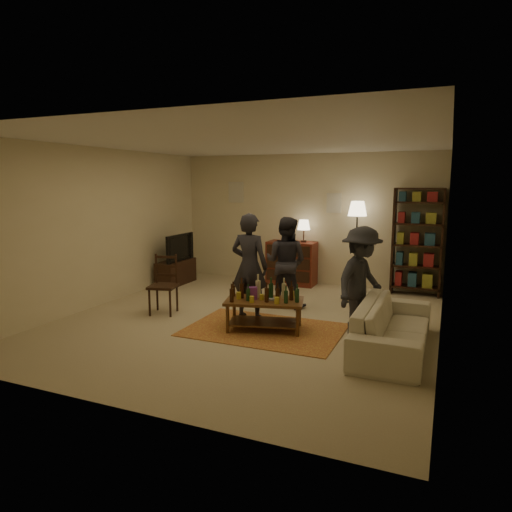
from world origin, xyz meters
The scene contains 13 objects.
floor centered at (0.00, 0.00, 0.00)m, with size 6.00×6.00×0.00m, color #C6B793.
room_shell centered at (-0.65, 2.98, 1.81)m, with size 6.00×6.00×6.00m.
rug centered at (0.41, -0.31, 0.01)m, with size 2.20×1.50×0.01m, color #9B3522.
coffee_table centered at (0.40, -0.31, 0.41)m, with size 1.22×0.86×0.79m.
dining_chair centered at (-1.43, -0.11, 0.51)m, with size 0.51×0.51×0.98m.
tv_stand centered at (-2.44, 1.80, 0.38)m, with size 0.40×1.00×1.06m.
dresser centered at (-0.19, 2.71, 0.48)m, with size 1.00×0.50×1.36m.
bookshelf centered at (2.25, 2.78, 1.03)m, with size 0.90×0.34×2.02m.
floor_lamp centered at (1.14, 2.65, 1.49)m, with size 0.36×0.36×1.76m.
sofa centered at (2.20, -0.40, 0.30)m, with size 2.08×0.81×0.61m, color beige.
person_left centered at (-0.03, 0.15, 0.83)m, with size 0.60×0.40×1.65m, color #24232A.
person_right centered at (0.26, 1.03, 0.77)m, with size 0.75×0.58×1.54m, color #2A2831.
person_by_sofa centered at (1.70, 0.06, 0.76)m, with size 0.98×0.56×1.52m, color #282A31.
Camera 1 is at (2.77, -6.20, 2.10)m, focal length 32.00 mm.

